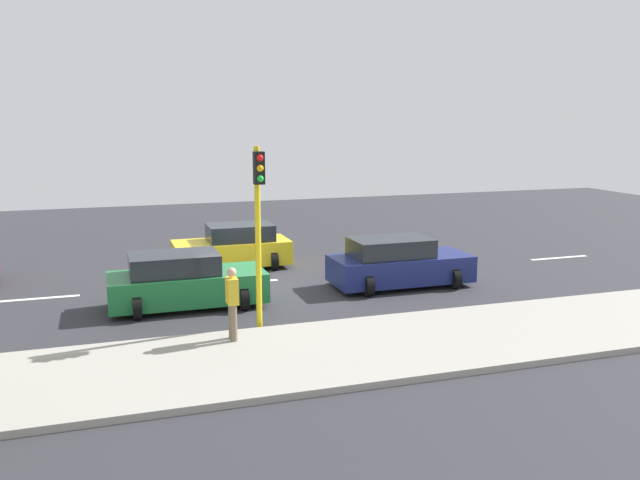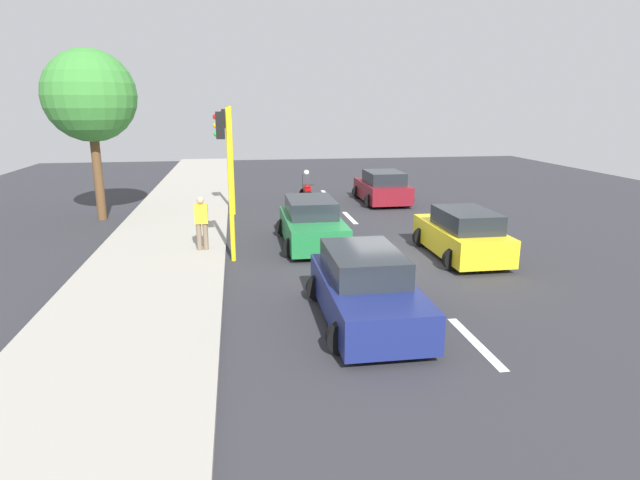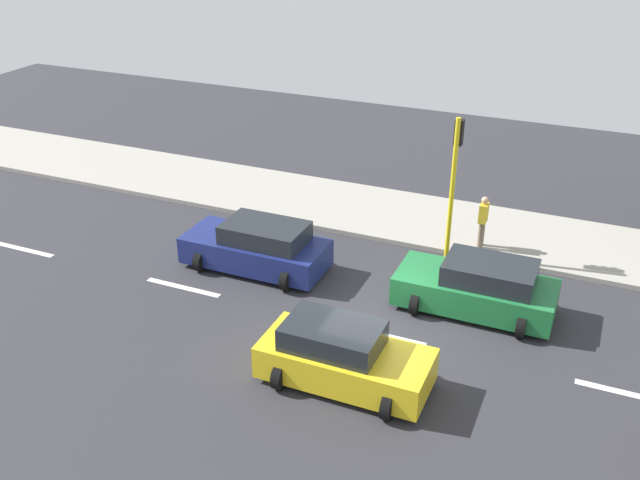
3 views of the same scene
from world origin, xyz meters
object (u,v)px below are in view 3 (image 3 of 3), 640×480
at_px(pedestrian_near_signal, 483,220).
at_px(car_dark_blue, 258,247).
at_px(car_yellow_cab, 342,357).
at_px(traffic_light_corner, 455,169).
at_px(car_green, 478,288).

bearing_deg(pedestrian_near_signal, car_dark_blue, 122.84).
bearing_deg(car_yellow_cab, traffic_light_corner, -5.71).
distance_m(car_dark_blue, pedestrian_near_signal, 7.01).
xyz_separation_m(car_green, pedestrian_near_signal, (3.54, 0.66, 0.35)).
xyz_separation_m(car_dark_blue, pedestrian_near_signal, (3.80, -5.88, 0.35)).
bearing_deg(car_yellow_cab, car_green, -26.94).
bearing_deg(car_green, traffic_light_corner, 29.06).
bearing_deg(car_green, car_dark_blue, 92.22).
distance_m(car_yellow_cab, traffic_light_corner, 7.40).
xyz_separation_m(car_dark_blue, car_yellow_cab, (-4.08, -4.34, -0.00)).
relative_size(car_green, pedestrian_near_signal, 2.50).
height_order(pedestrian_near_signal, traffic_light_corner, traffic_light_corner).
bearing_deg(car_dark_blue, pedestrian_near_signal, -57.16).
bearing_deg(pedestrian_near_signal, traffic_light_corner, 135.39).
bearing_deg(traffic_light_corner, car_yellow_cab, 174.29).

